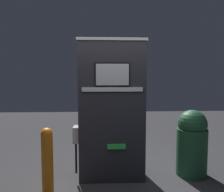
% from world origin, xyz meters
% --- Properties ---
extents(ground_plane, '(14.00, 14.00, 0.00)m').
position_xyz_m(ground_plane, '(0.00, 0.00, 0.00)').
color(ground_plane, '#2D2D30').
extents(gas_pump, '(1.10, 0.50, 2.16)m').
position_xyz_m(gas_pump, '(-0.00, 0.23, 1.08)').
color(gas_pump, '#28282D').
rests_on(gas_pump, ground_plane).
extents(safety_bollard, '(0.16, 0.16, 0.91)m').
position_xyz_m(safety_bollard, '(-0.89, -0.24, 0.48)').
color(safety_bollard, orange).
rests_on(safety_bollard, ground_plane).
extents(trash_bin, '(0.48, 0.48, 1.07)m').
position_xyz_m(trash_bin, '(1.31, 0.24, 0.54)').
color(trash_bin, '#1E4C2D').
rests_on(trash_bin, ground_plane).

